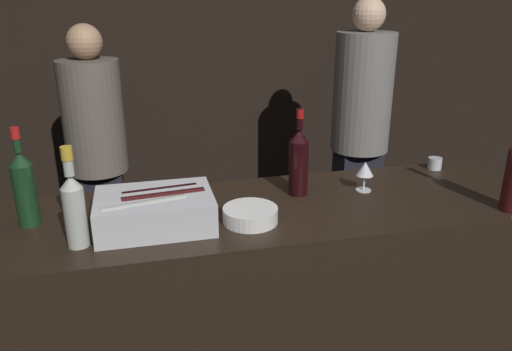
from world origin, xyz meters
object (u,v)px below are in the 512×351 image
at_px(rose_wine_bottle, 74,206).
at_px(person_in_hoodie, 96,145).
at_px(red_wine_bottle_burgundy, 24,186).
at_px(person_blond_tee, 360,124).
at_px(candle_votive, 435,163).
at_px(bowl_white, 250,214).
at_px(ice_bin_with_bottles, 155,209).
at_px(wine_glass, 365,170).
at_px(red_wine_bottle_tall, 299,160).

distance_m(rose_wine_bottle, person_in_hoodie, 1.68).
bearing_deg(red_wine_bottle_burgundy, person_blond_tee, 33.76).
height_order(candle_votive, person_in_hoodie, person_in_hoodie).
height_order(bowl_white, person_in_hoodie, person_in_hoodie).
xyz_separation_m(ice_bin_with_bottles, rose_wine_bottle, (-0.25, -0.08, 0.07)).
bearing_deg(candle_votive, ice_bin_with_bottles, -166.44).
relative_size(bowl_white, red_wine_bottle_burgundy, 0.56).
xyz_separation_m(wine_glass, red_wine_bottle_burgundy, (-1.29, -0.02, 0.05)).
relative_size(red_wine_bottle_tall, red_wine_bottle_burgundy, 0.99).
xyz_separation_m(wine_glass, person_in_hoodie, (-1.16, 1.43, -0.23)).
bearing_deg(bowl_white, candle_votive, 20.08).
bearing_deg(red_wine_bottle_tall, red_wine_bottle_burgundy, -177.28).
distance_m(rose_wine_bottle, person_blond_tee, 2.20).
bearing_deg(red_wine_bottle_burgundy, candle_votive, 6.22).
relative_size(red_wine_bottle_burgundy, rose_wine_bottle, 1.05).
relative_size(bowl_white, red_wine_bottle_tall, 0.56).
relative_size(bowl_white, wine_glass, 1.58).
distance_m(candle_votive, rose_wine_bottle, 1.59).
xyz_separation_m(red_wine_bottle_tall, person_blond_tee, (0.82, 1.18, -0.20)).
xyz_separation_m(red_wine_bottle_burgundy, person_in_hoodie, (0.13, 1.44, -0.29)).
bearing_deg(red_wine_bottle_tall, candle_votive, 11.10).
height_order(bowl_white, person_blond_tee, person_blond_tee).
bearing_deg(wine_glass, person_blond_tee, 65.60).
xyz_separation_m(bowl_white, candle_votive, (0.96, 0.35, -0.00)).
xyz_separation_m(person_in_hoodie, person_blond_tee, (1.71, -0.22, 0.09)).
bearing_deg(wine_glass, ice_bin_with_bottles, -170.65).
distance_m(ice_bin_with_bottles, red_wine_bottle_tall, 0.61).
distance_m(wine_glass, rose_wine_bottle, 1.13).
distance_m(ice_bin_with_bottles, person_blond_tee, 1.95).
bearing_deg(red_wine_bottle_tall, rose_wine_bottle, -162.99).
bearing_deg(candle_votive, bowl_white, -159.92).
xyz_separation_m(red_wine_bottle_tall, red_wine_bottle_burgundy, (-1.01, -0.05, 0.00)).
distance_m(ice_bin_with_bottles, candle_votive, 1.33).
bearing_deg(red_wine_bottle_tall, wine_glass, -6.40).
xyz_separation_m(bowl_white, wine_glass, (0.52, 0.18, 0.06)).
height_order(bowl_white, rose_wine_bottle, rose_wine_bottle).
bearing_deg(person_in_hoodie, bowl_white, 50.46).
distance_m(red_wine_bottle_tall, person_in_hoodie, 1.68).
bearing_deg(person_in_hoodie, candle_votive, 80.67).
bearing_deg(red_wine_bottle_tall, person_in_hoodie, 122.26).
distance_m(ice_bin_with_bottles, red_wine_bottle_burgundy, 0.46).
distance_m(person_in_hoodie, person_blond_tee, 1.72).
bearing_deg(red_wine_bottle_burgundy, red_wine_bottle_tall, 2.72).
height_order(candle_votive, person_blond_tee, person_blond_tee).
height_order(candle_votive, red_wine_bottle_tall, red_wine_bottle_tall).
bearing_deg(candle_votive, wine_glass, -158.65).
xyz_separation_m(candle_votive, red_wine_bottle_tall, (-0.71, -0.14, 0.12)).
bearing_deg(bowl_white, ice_bin_with_bottles, 173.10).
bearing_deg(person_in_hoodie, rose_wine_bottle, 30.77).
distance_m(red_wine_bottle_tall, red_wine_bottle_burgundy, 1.01).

